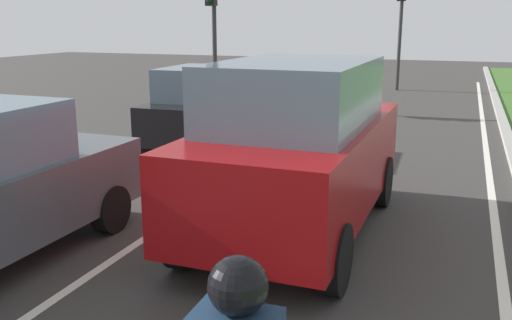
{
  "coord_description": "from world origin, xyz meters",
  "views": [
    {
      "loc": [
        3.03,
        2.38,
        2.76
      ],
      "look_at": [
        0.86,
        8.26,
        1.2
      ],
      "focal_mm": 39.56,
      "sensor_mm": 36.0,
      "label": 1
    }
  ],
  "objects_px": {
    "car_suv_ahead": "(298,148)",
    "traffic_light_far_median": "(401,10)",
    "car_hatchback_far": "(206,108)",
    "traffic_light_overhead_left": "(212,14)"
  },
  "relations": [
    {
      "from": "car_suv_ahead",
      "to": "traffic_light_overhead_left",
      "type": "bearing_deg",
      "value": 120.78
    },
    {
      "from": "car_suv_ahead",
      "to": "traffic_light_far_median",
      "type": "height_order",
      "value": "traffic_light_far_median"
    },
    {
      "from": "car_suv_ahead",
      "to": "traffic_light_overhead_left",
      "type": "distance_m",
      "value": 11.36
    },
    {
      "from": "car_hatchback_far",
      "to": "traffic_light_overhead_left",
      "type": "height_order",
      "value": "traffic_light_overhead_left"
    },
    {
      "from": "car_suv_ahead",
      "to": "car_hatchback_far",
      "type": "xyz_separation_m",
      "value": [
        -3.36,
        4.35,
        -0.28
      ]
    },
    {
      "from": "car_suv_ahead",
      "to": "traffic_light_overhead_left",
      "type": "height_order",
      "value": "traffic_light_overhead_left"
    },
    {
      "from": "car_suv_ahead",
      "to": "car_hatchback_far",
      "type": "height_order",
      "value": "car_suv_ahead"
    },
    {
      "from": "car_suv_ahead",
      "to": "car_hatchback_far",
      "type": "distance_m",
      "value": 5.51
    },
    {
      "from": "car_hatchback_far",
      "to": "traffic_light_overhead_left",
      "type": "relative_size",
      "value": 0.85
    },
    {
      "from": "car_suv_ahead",
      "to": "traffic_light_far_median",
      "type": "distance_m",
      "value": 16.59
    }
  ]
}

